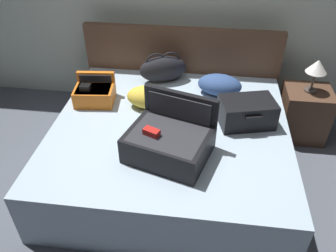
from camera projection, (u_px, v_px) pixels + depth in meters
The scene contains 11 objects.
ground_plane at pixel (164, 202), 2.86m from camera, with size 12.00×12.00×0.00m, color #4C515B.
bed at pixel (170, 148), 3.03m from camera, with size 1.97×1.86×0.50m, color #99ADBC.
headboard at pixel (181, 72), 3.65m from camera, with size 2.01×0.08×0.98m, color #4C3323.
hard_case_large at pixel (169, 140), 2.51m from camera, with size 0.69×0.62×0.43m.
hard_case_medium at pixel (247, 112), 2.84m from camera, with size 0.50×0.39×0.22m.
hard_case_small at pixel (95, 93), 3.12m from camera, with size 0.37×0.32×0.24m.
duffel_bag at pixel (163, 69), 3.40m from camera, with size 0.51×0.35×0.31m.
pillow_near_headboard at pixel (220, 85), 3.22m from camera, with size 0.41×0.26×0.19m, color navy.
pillow_center_head at pixel (150, 97), 3.04m from camera, with size 0.42×0.24×0.20m, color gold.
nightstand at pixel (304, 114), 3.43m from camera, with size 0.44×0.40×0.53m, color #4C3323.
table_lamp at pixel (317, 68), 3.12m from camera, with size 0.19×0.19×0.32m.
Camera 1 is at (0.28, -1.88, 2.23)m, focal length 36.61 mm.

